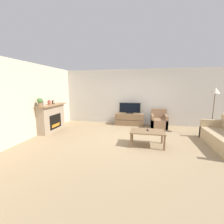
% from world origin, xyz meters
% --- Properties ---
extents(ground_plane, '(24.00, 24.00, 0.00)m').
position_xyz_m(ground_plane, '(0.00, 0.00, 0.00)').
color(ground_plane, '#9E8460').
extents(wall_back, '(12.00, 0.06, 2.70)m').
position_xyz_m(wall_back, '(0.00, 2.43, 1.35)').
color(wall_back, beige).
rests_on(wall_back, ground).
extents(wall_left, '(0.06, 12.00, 2.70)m').
position_xyz_m(wall_left, '(-3.57, 0.00, 1.35)').
color(wall_left, beige).
rests_on(wall_left, ground).
extents(fireplace, '(0.48, 1.57, 1.13)m').
position_xyz_m(fireplace, '(-3.36, 0.47, 0.57)').
color(fireplace, tan).
rests_on(fireplace, ground).
extents(mantel_vase_left, '(0.13, 0.13, 0.22)m').
position_xyz_m(mantel_vase_left, '(-3.34, -0.00, 1.22)').
color(mantel_vase_left, beige).
rests_on(mantel_vase_left, fireplace).
extents(mantel_vase_centre_left, '(0.13, 0.13, 0.20)m').
position_xyz_m(mantel_vase_centre_left, '(-3.34, 0.35, 1.22)').
color(mantel_vase_centre_left, '#994C3D').
rests_on(mantel_vase_centre_left, fireplace).
extents(mantel_clock, '(0.08, 0.11, 0.15)m').
position_xyz_m(mantel_clock, '(-3.34, 0.63, 1.20)').
color(mantel_clock, brown).
rests_on(mantel_clock, fireplace).
extents(potted_plant, '(0.20, 0.20, 0.31)m').
position_xyz_m(potted_plant, '(-3.34, -0.20, 1.30)').
color(potted_plant, '#936B4C').
rests_on(potted_plant, fireplace).
extents(tv_stand, '(1.35, 0.50, 0.58)m').
position_xyz_m(tv_stand, '(-0.21, 2.11, 0.29)').
color(tv_stand, brown).
rests_on(tv_stand, ground).
extents(tv, '(1.01, 0.18, 0.51)m').
position_xyz_m(tv, '(-0.21, 2.11, 0.81)').
color(tv, black).
rests_on(tv, tv_stand).
extents(armchair, '(0.70, 0.76, 0.84)m').
position_xyz_m(armchair, '(1.15, 1.93, 0.28)').
color(armchair, '#937051').
rests_on(armchair, ground).
extents(coffee_table, '(1.05, 0.65, 0.48)m').
position_xyz_m(coffee_table, '(0.57, -0.41, 0.42)').
color(coffee_table, brown).
rests_on(coffee_table, ground).
extents(remote, '(0.06, 0.15, 0.02)m').
position_xyz_m(remote, '(0.58, -0.35, 0.49)').
color(remote, black).
rests_on(remote, coffee_table).
extents(floor_lamp, '(0.32, 0.32, 1.83)m').
position_xyz_m(floor_lamp, '(3.00, 1.14, 1.58)').
color(floor_lamp, black).
rests_on(floor_lamp, ground).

